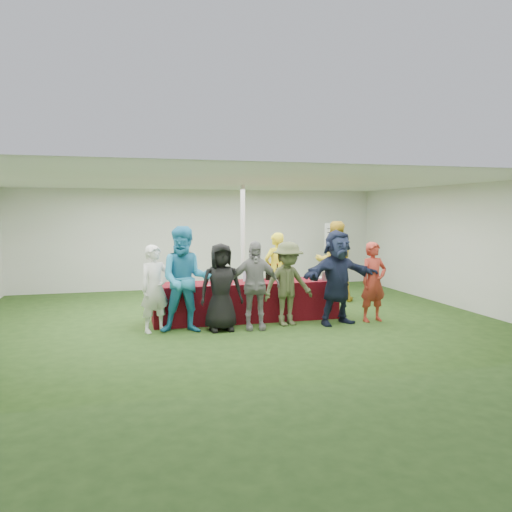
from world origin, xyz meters
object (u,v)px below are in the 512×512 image
object	(u,v)px
customer_3	(254,285)
customer_0	(155,289)
serving_table	(246,301)
customer_4	(288,284)
customer_5	(337,277)
customer_6	(373,282)
dump_bucket	(327,276)
staff_pourer	(276,270)
staff_back	(335,261)
customer_1	(185,280)
customer_2	(221,287)
wine_list_sign	(333,241)

from	to	relation	value
customer_3	customer_0	bearing A→B (deg)	177.98
serving_table	customer_4	size ratio (longest dim) A/B	2.31
customer_4	customer_5	distance (m)	0.95
customer_3	customer_6	xyz separation A→B (m)	(2.38, 0.03, -0.03)
dump_bucket	customer_4	xyz separation A→B (m)	(-0.98, -0.43, -0.06)
staff_pourer	staff_back	distance (m)	1.61
staff_pourer	customer_4	size ratio (longest dim) A/B	1.06
dump_bucket	customer_1	xyz separation A→B (m)	(-2.88, -0.48, 0.09)
serving_table	dump_bucket	xyz separation A→B (m)	(1.61, -0.22, 0.46)
customer_4	staff_pourer	bearing A→B (deg)	67.94
serving_table	customer_3	distance (m)	0.89
customer_1	customer_2	bearing A→B (deg)	5.42
customer_0	serving_table	bearing A→B (deg)	-7.96
serving_table	customer_5	size ratio (longest dim) A/B	2.03
customer_1	customer_5	size ratio (longest dim) A/B	1.05
serving_table	customer_4	distance (m)	1.00
customer_1	customer_4	bearing A→B (deg)	9.92
wine_list_sign	customer_5	size ratio (longest dim) A/B	1.01
dump_bucket	customer_3	size ratio (longest dim) A/B	0.14
dump_bucket	wine_list_sign	bearing A→B (deg)	64.44
customer_4	customer_5	bearing A→B (deg)	-20.44
customer_4	customer_1	bearing A→B (deg)	169.74
dump_bucket	customer_2	bearing A→B (deg)	-167.12
dump_bucket	customer_3	bearing A→B (deg)	-161.29
serving_table	staff_pourer	xyz separation A→B (m)	(0.95, 1.10, 0.45)
customer_6	staff_pourer	bearing A→B (deg)	119.07
customer_1	customer_3	world-z (taller)	customer_1
dump_bucket	customer_1	size ratio (longest dim) A/B	0.12
serving_table	staff_pourer	bearing A→B (deg)	49.04
staff_pourer	customer_2	world-z (taller)	staff_pourer
customer_6	customer_2	bearing A→B (deg)	171.86
customer_5	wine_list_sign	bearing A→B (deg)	55.34
customer_1	customer_2	size ratio (longest dim) A/B	1.19
customer_2	customer_0	bearing A→B (deg)	168.86
serving_table	customer_3	world-z (taller)	customer_3
customer_0	customer_4	xyz separation A→B (m)	(2.41, -0.11, 0.01)
wine_list_sign	staff_pourer	distance (m)	2.99
staff_pourer	customer_0	distance (m)	3.18
staff_back	customer_4	bearing A→B (deg)	62.77
customer_3	staff_back	bearing A→B (deg)	47.19
serving_table	customer_5	bearing A→B (deg)	-26.86
staff_back	customer_2	distance (m)	3.85
wine_list_sign	customer_6	world-z (taller)	wine_list_sign
customer_4	customer_6	world-z (taller)	customer_4
staff_pourer	customer_3	distance (m)	2.13
staff_pourer	customer_1	bearing A→B (deg)	18.25
dump_bucket	serving_table	bearing A→B (deg)	172.23
dump_bucket	staff_pourer	bearing A→B (deg)	116.66
customer_0	dump_bucket	bearing A→B (deg)	-19.48
wine_list_sign	staff_back	world-z (taller)	staff_back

